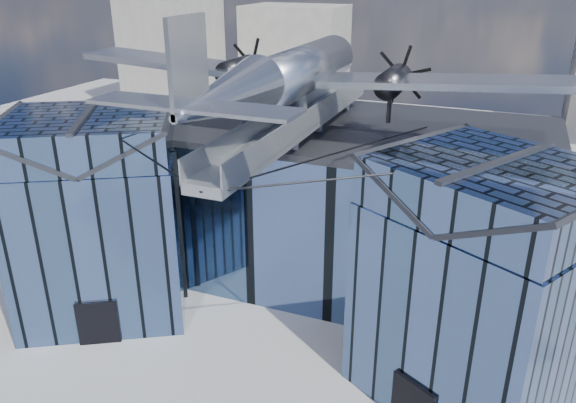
% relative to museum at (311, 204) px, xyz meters
% --- Properties ---
extents(ground_plane, '(120.00, 120.00, 0.00)m').
position_rel_museum_xyz_m(ground_plane, '(-0.00, -5.82, -5.54)').
color(ground_plane, gray).
extents(museum, '(32.88, 24.50, 17.60)m').
position_rel_museum_xyz_m(museum, '(0.00, 0.00, 0.00)').
color(museum, '#425B87').
rests_on(museum, ground).
extents(bg_towers, '(77.00, 24.50, 26.00)m').
position_rel_museum_xyz_m(bg_towers, '(1.45, 44.67, 4.47)').
color(bg_towers, gray).
rests_on(bg_towers, ground).
extents(tree_side_w, '(3.65, 3.65, 4.57)m').
position_rel_museum_xyz_m(tree_side_w, '(-28.73, 4.49, -2.45)').
color(tree_side_w, '#372516').
rests_on(tree_side_w, ground).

